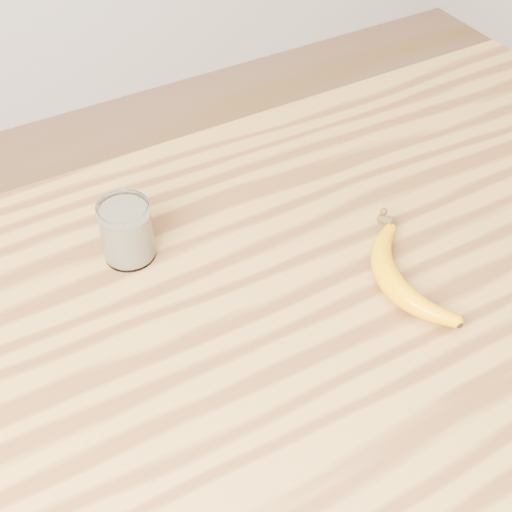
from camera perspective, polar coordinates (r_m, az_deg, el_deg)
table at (r=1.11m, az=8.49°, el=-4.92°), size 1.20×0.80×0.90m
smoothie_glass at (r=0.99m, az=-10.30°, el=1.91°), size 0.07×0.07×0.09m
banana at (r=0.96m, az=10.61°, el=-1.95°), size 0.15×0.29×0.03m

